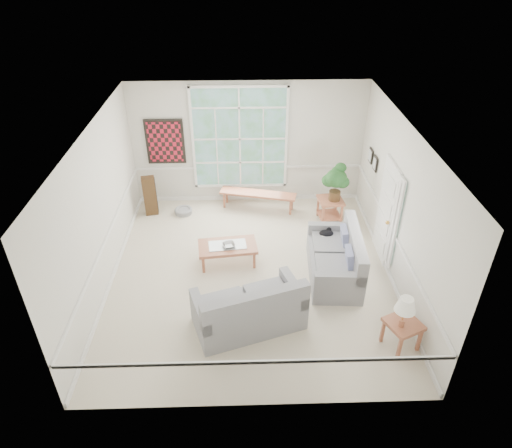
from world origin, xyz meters
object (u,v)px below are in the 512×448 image
(loveseat_front, at_px, (248,302))
(loveseat_right, at_px, (335,255))
(end_table, at_px, (330,209))
(side_table, at_px, (401,334))
(coffee_table, at_px, (228,254))

(loveseat_front, bearing_deg, loveseat_right, 18.89)
(end_table, height_order, side_table, end_table)
(loveseat_front, bearing_deg, end_table, 41.22)
(loveseat_right, height_order, end_table, loveseat_right)
(coffee_table, xyz_separation_m, side_table, (2.87, -2.32, 0.04))
(side_table, bearing_deg, end_table, 97.58)
(loveseat_right, xyz_separation_m, loveseat_front, (-1.69, -1.29, 0.01))
(coffee_table, height_order, side_table, side_table)
(end_table, xyz_separation_m, side_table, (0.52, -3.91, -0.01))
(end_table, distance_m, side_table, 3.95)
(loveseat_front, height_order, coffee_table, loveseat_front)
(coffee_table, distance_m, end_table, 2.84)
(loveseat_right, relative_size, side_table, 3.45)
(loveseat_right, height_order, side_table, loveseat_right)
(coffee_table, bearing_deg, end_table, 27.52)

